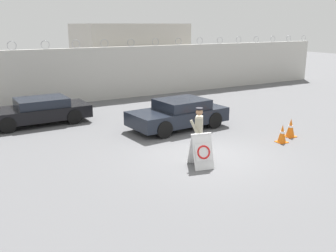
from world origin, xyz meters
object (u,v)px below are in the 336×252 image
object	(u,v)px
traffic_cone_near	(291,128)
traffic_cone_mid	(282,134)
parked_car_rear_sedan	(179,114)
security_guard	(199,131)
parked_car_front_coupe	(38,111)
barricade_sign	(201,150)

from	to	relation	value
traffic_cone_near	traffic_cone_mid	distance (m)	0.93
traffic_cone_near	parked_car_rear_sedan	distance (m)	4.63
parked_car_rear_sedan	traffic_cone_near	bearing A→B (deg)	129.28
security_guard	traffic_cone_near	bearing A→B (deg)	135.27
parked_car_front_coupe	parked_car_rear_sedan	distance (m)	6.34
barricade_sign	traffic_cone_mid	bearing A→B (deg)	19.74
traffic_cone_mid	parked_car_rear_sedan	bearing A→B (deg)	121.79
parked_car_front_coupe	security_guard	bearing A→B (deg)	114.07
parked_car_front_coupe	parked_car_rear_sedan	world-z (taller)	parked_car_rear_sedan
traffic_cone_mid	parked_car_front_coupe	size ratio (longest dim) A/B	0.15
barricade_sign	traffic_cone_near	xyz separation A→B (m)	(4.97, 0.88, -0.17)
security_guard	parked_car_front_coupe	size ratio (longest dim) A/B	0.39
parked_car_front_coupe	traffic_cone_mid	bearing A→B (deg)	133.41
barricade_sign	parked_car_rear_sedan	bearing A→B (deg)	79.62
parked_car_front_coupe	parked_car_rear_sedan	bearing A→B (deg)	142.08
barricade_sign	traffic_cone_near	bearing A→B (deg)	22.67
barricade_sign	parked_car_front_coupe	bearing A→B (deg)	124.68
barricade_sign	security_guard	world-z (taller)	security_guard
security_guard	parked_car_rear_sedan	bearing A→B (deg)	-161.66
traffic_cone_mid	parked_car_front_coupe	distance (m)	10.56
traffic_cone_mid	parked_car_front_coupe	world-z (taller)	parked_car_front_coupe
parked_car_front_coupe	parked_car_rear_sedan	size ratio (longest dim) A/B	1.05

